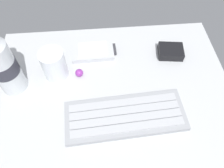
# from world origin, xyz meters

# --- Properties ---
(ground_plane) EXTENTS (0.64, 0.48, 0.03)m
(ground_plane) POSITION_xyz_m (0.00, -0.00, -0.01)
(ground_plane) COLOR #B7BABC
(keyboard) EXTENTS (0.30, 0.13, 0.02)m
(keyboard) POSITION_xyz_m (0.03, -0.08, 0.01)
(keyboard) COLOR #93969B
(keyboard) RESTS_ON ground_plane
(handheld_device) EXTENTS (0.13, 0.08, 0.02)m
(handheld_device) POSITION_xyz_m (-0.04, 0.14, 0.01)
(handheld_device) COLOR #B7BABF
(handheld_device) RESTS_ON ground_plane
(juice_cup) EXTENTS (0.06, 0.06, 0.09)m
(juice_cup) POSITION_xyz_m (-0.15, 0.07, 0.04)
(juice_cup) COLOR silver
(juice_cup) RESTS_ON ground_plane
(water_bottle) EXTENTS (0.07, 0.07, 0.21)m
(water_bottle) POSITION_xyz_m (-0.26, 0.04, 0.09)
(water_bottle) COLOR silver
(water_bottle) RESTS_ON ground_plane
(charger_block) EXTENTS (0.08, 0.06, 0.02)m
(charger_block) POSITION_xyz_m (0.18, 0.11, 0.01)
(charger_block) COLOR black
(charger_block) RESTS_ON ground_plane
(trackball_mouse) EXTENTS (0.02, 0.02, 0.02)m
(trackball_mouse) POSITION_xyz_m (-0.09, 0.06, 0.01)
(trackball_mouse) COLOR purple
(trackball_mouse) RESTS_ON ground_plane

